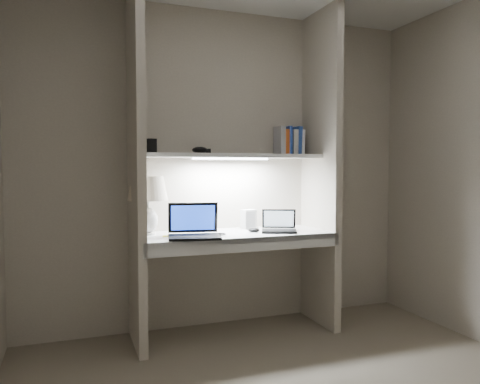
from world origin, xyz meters
name	(u,v)px	position (x,y,z in m)	size (l,w,h in m)	color
back_wall	(224,169)	(0.00, 1.50, 1.25)	(3.20, 0.01, 2.50)	beige
alcove_panel_left	(136,169)	(-0.73, 1.23, 1.25)	(0.06, 0.55, 2.50)	beige
alcove_panel_right	(321,169)	(0.73, 1.23, 1.25)	(0.06, 0.55, 2.50)	beige
desk	(235,235)	(0.00, 1.23, 0.75)	(1.40, 0.55, 0.04)	white
desk_apron	(248,244)	(0.00, 0.96, 0.72)	(1.46, 0.03, 0.10)	silver
shelf	(231,156)	(0.00, 1.32, 1.35)	(1.40, 0.36, 0.03)	silver
strip_light	(231,159)	(0.00, 1.32, 1.33)	(0.60, 0.04, 0.01)	white
table_lamp	(148,195)	(-0.64, 1.33, 1.06)	(0.29, 0.29, 0.43)	white
laptop_main	(194,230)	(-0.35, 1.11, 0.82)	(0.41, 0.37, 0.24)	black
laptop_netbook	(279,227)	(0.33, 1.16, 0.81)	(0.33, 0.31, 0.17)	black
speaker	(248,219)	(0.17, 1.40, 0.85)	(0.11, 0.08, 0.15)	silver
mouse	(254,230)	(0.14, 1.19, 0.79)	(0.09, 0.05, 0.03)	black
cable_coil	(220,234)	(-0.14, 1.15, 0.78)	(0.09, 0.09, 0.01)	black
sticky_note	(168,236)	(-0.51, 1.22, 0.77)	(0.08, 0.08, 0.00)	yellow
book_row	(289,142)	(0.54, 1.42, 1.47)	(0.22, 0.15, 0.23)	silver
shelf_box	(152,146)	(-0.59, 1.40, 1.42)	(0.06, 0.05, 0.11)	black
shelf_gadget	(200,150)	(-0.23, 1.38, 1.39)	(0.12, 0.09, 0.05)	black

